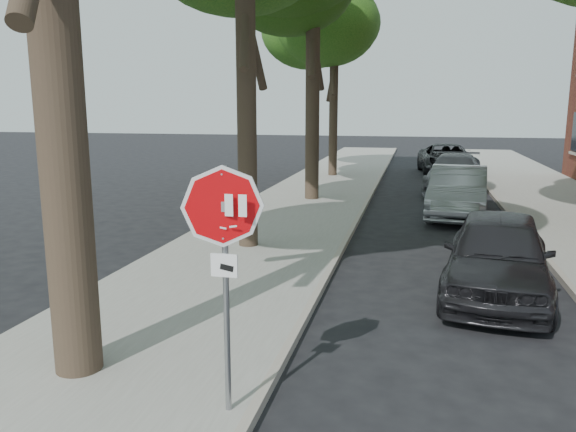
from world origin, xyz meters
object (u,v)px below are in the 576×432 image
Objects in this scene: car_b at (458,192)px; car_c at (454,174)px; car_d at (447,160)px; stop_sign at (224,243)px; car_a at (498,255)px; tree_far at (335,18)px.

car_c is at bearing 93.27° from car_b.
car_c is 0.94× the size of car_d.
car_b reaches higher than car_c.
car_d is at bearing 81.97° from stop_sign.
car_a is at bearing -94.58° from car_d.
stop_sign is 0.52× the size of car_c.
car_b is (5.12, -8.82, -6.45)m from tree_far.
stop_sign is at bearing -115.91° from car_a.
car_d reaches higher than car_c.
car_b is at bearing -95.61° from car_d.
car_a is at bearing -83.13° from car_c.
stop_sign is 0.60× the size of car_a.
car_a is 18.45m from car_d.
car_b is 5.12m from car_c.
car_b is at bearing -59.85° from tree_far.
car_a reaches higher than car_c.
tree_far is at bearing -161.64° from car_d.
car_c is at bearing 97.83° from car_a.
car_c is (3.30, 17.44, -1.22)m from stop_sign.
car_a is 0.94× the size of car_b.
tree_far reaches higher than car_b.
car_b reaches higher than car_a.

